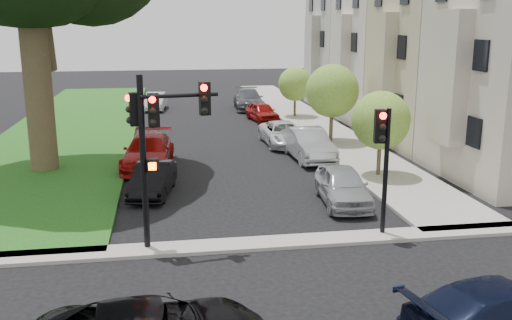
{
  "coord_description": "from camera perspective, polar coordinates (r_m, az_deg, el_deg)",
  "views": [
    {
      "loc": [
        -3.13,
        -14.33,
        6.75
      ],
      "look_at": [
        0.0,
        5.0,
        2.0
      ],
      "focal_mm": 40.0,
      "sensor_mm": 36.0,
      "label": 1
    }
  ],
  "objects": [
    {
      "name": "car_parked_6",
      "position": [
        27.49,
        -10.73,
        0.82
      ],
      "size": [
        2.65,
        5.49,
        1.54
      ],
      "primitive_type": "imported",
      "rotation": [
        0.0,
        0.0,
        -0.1
      ],
      "color": "maroon",
      "rests_on": "ground"
    },
    {
      "name": "ground",
      "position": [
        16.15,
        2.89,
        -11.09
      ],
      "size": [
        140.0,
        140.0,
        0.0
      ],
      "primitive_type": "plane",
      "color": "black",
      "rests_on": "ground"
    },
    {
      "name": "small_tree_a",
      "position": [
        25.56,
        12.38,
        3.89
      ],
      "size": [
        2.57,
        2.57,
        3.86
      ],
      "color": "#392C22",
      "rests_on": "ground"
    },
    {
      "name": "car_parked_4",
      "position": [
        45.47,
        -0.76,
        6.08
      ],
      "size": [
        2.53,
        5.51,
        1.56
      ],
      "primitive_type": "imported",
      "rotation": [
        0.0,
        0.0,
        -0.06
      ],
      "color": "#3F4247",
      "rests_on": "ground"
    },
    {
      "name": "traffic_signal_main",
      "position": [
        16.85,
        -9.91,
        2.85
      ],
      "size": [
        2.6,
        0.68,
        5.3
      ],
      "color": "black",
      "rests_on": "ground"
    },
    {
      "name": "house_c",
      "position": [
        40.45,
        13.83,
        13.51
      ],
      "size": [
        7.7,
        7.55,
        15.97
      ],
      "color": "beige",
      "rests_on": "ground"
    },
    {
      "name": "car_cross_far",
      "position": [
        13.77,
        23.62,
        -13.74
      ],
      "size": [
        4.98,
        2.8,
        1.36
      ],
      "primitive_type": "imported",
      "rotation": [
        0.0,
        0.0,
        1.77
      ],
      "color": "black",
      "rests_on": "ground"
    },
    {
      "name": "small_tree_c",
      "position": [
        41.32,
        3.93,
        7.58
      ],
      "size": [
        2.43,
        2.43,
        3.64
      ],
      "color": "#392C22",
      "rests_on": "ground"
    },
    {
      "name": "car_parked_3",
      "position": [
        39.93,
        0.63,
        4.84
      ],
      "size": [
        2.13,
        4.0,
        1.3
      ],
      "primitive_type": "imported",
      "rotation": [
        0.0,
        0.0,
        0.16
      ],
      "color": "maroon",
      "rests_on": "ground"
    },
    {
      "name": "house_b",
      "position": [
        33.65,
        18.89,
        13.24
      ],
      "size": [
        7.7,
        7.55,
        15.97
      ],
      "color": "#B8B2A4",
      "rests_on": "ground"
    },
    {
      "name": "sidewalk_right",
      "position": [
        40.14,
        5.19,
        3.98
      ],
      "size": [
        3.5,
        44.0,
        0.12
      ],
      "primitive_type": "cube",
      "color": "#A49C89",
      "rests_on": "ground"
    },
    {
      "name": "sidewalk_cross",
      "position": [
        17.92,
        1.55,
        -8.29
      ],
      "size": [
        60.0,
        1.0,
        0.12
      ],
      "primitive_type": "cube",
      "color": "#A49C89",
      "rests_on": "ground"
    },
    {
      "name": "car_parked_2",
      "position": [
        32.04,
        2.77,
        2.64
      ],
      "size": [
        2.27,
        4.72,
        1.3
      ],
      "primitive_type": "imported",
      "rotation": [
        0.0,
        0.0,
        0.03
      ],
      "color": "silver",
      "rests_on": "ground"
    },
    {
      "name": "car_parked_9",
      "position": [
        45.85,
        -10.01,
        5.81
      ],
      "size": [
        1.83,
        4.21,
        1.35
      ],
      "primitive_type": "imported",
      "rotation": [
        0.0,
        0.0,
        -0.1
      ],
      "color": "silver",
      "rests_on": "ground"
    },
    {
      "name": "car_parked_1",
      "position": [
        28.74,
        5.26,
        1.59
      ],
      "size": [
        1.88,
        4.82,
        1.56
      ],
      "primitive_type": "imported",
      "rotation": [
        0.0,
        0.0,
        0.05
      ],
      "color": "#999BA0",
      "rests_on": "ground"
    },
    {
      "name": "house_d",
      "position": [
        47.46,
        10.25,
        13.64
      ],
      "size": [
        7.7,
        7.55,
        15.97
      ],
      "color": "#9A988A",
      "rests_on": "ground"
    },
    {
      "name": "grass_strip",
      "position": [
        39.35,
        -17.67,
        3.19
      ],
      "size": [
        8.0,
        44.0,
        0.12
      ],
      "primitive_type": "cube",
      "color": "#1A4F18",
      "rests_on": "ground"
    },
    {
      "name": "car_parked_5",
      "position": [
        23.12,
        -10.28,
        -1.91
      ],
      "size": [
        2.02,
        4.07,
        1.28
      ],
      "primitive_type": "imported",
      "rotation": [
        0.0,
        0.0,
        -0.18
      ],
      "color": "black",
      "rests_on": "ground"
    },
    {
      "name": "small_tree_b",
      "position": [
        32.45,
        7.63,
        6.85
      ],
      "size": [
        2.99,
        2.99,
        4.49
      ],
      "color": "#392C22",
      "rests_on": "ground"
    },
    {
      "name": "traffic_signal_secondary",
      "position": [
        18.24,
        12.55,
        1.12
      ],
      "size": [
        0.55,
        0.44,
        4.16
      ],
      "color": "black",
      "rests_on": "ground"
    },
    {
      "name": "car_parked_0",
      "position": [
        21.87,
        8.66,
        -2.56
      ],
      "size": [
        2.02,
        4.29,
        1.42
      ],
      "primitive_type": "imported",
      "rotation": [
        0.0,
        0.0,
        -0.08
      ],
      "color": "#999BA0",
      "rests_on": "ground"
    }
  ]
}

